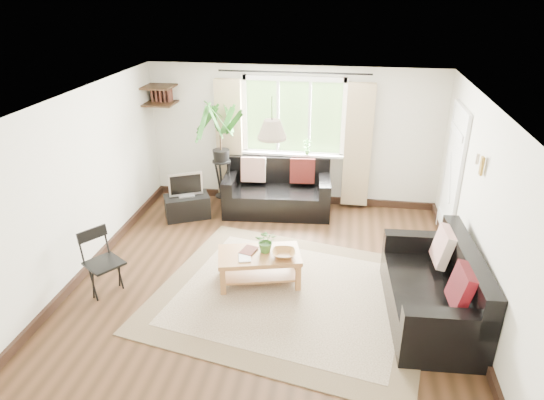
% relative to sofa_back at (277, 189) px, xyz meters
% --- Properties ---
extents(floor, '(5.50, 5.50, 0.00)m').
position_rel_sofa_back_xyz_m(floor, '(0.21, -2.24, -0.42)').
color(floor, black).
rests_on(floor, ground).
extents(ceiling, '(5.50, 5.50, 0.00)m').
position_rel_sofa_back_xyz_m(ceiling, '(0.21, -2.24, 1.98)').
color(ceiling, white).
rests_on(ceiling, floor).
extents(wall_back, '(5.00, 0.02, 2.40)m').
position_rel_sofa_back_xyz_m(wall_back, '(0.21, 0.51, 0.78)').
color(wall_back, silver).
rests_on(wall_back, floor).
extents(wall_front, '(5.00, 0.02, 2.40)m').
position_rel_sofa_back_xyz_m(wall_front, '(0.21, -4.99, 0.78)').
color(wall_front, silver).
rests_on(wall_front, floor).
extents(wall_left, '(0.02, 5.50, 2.40)m').
position_rel_sofa_back_xyz_m(wall_left, '(-2.29, -2.24, 0.78)').
color(wall_left, silver).
rests_on(wall_left, floor).
extents(wall_right, '(0.02, 5.50, 2.40)m').
position_rel_sofa_back_xyz_m(wall_right, '(2.71, -2.24, 0.78)').
color(wall_right, silver).
rests_on(wall_right, floor).
extents(rug, '(3.78, 3.41, 0.02)m').
position_rel_sofa_back_xyz_m(rug, '(0.54, -2.42, -0.41)').
color(rug, beige).
rests_on(rug, floor).
extents(window, '(2.50, 0.16, 2.16)m').
position_rel_sofa_back_xyz_m(window, '(0.21, 0.47, 1.13)').
color(window, white).
rests_on(window, wall_back).
extents(door, '(0.06, 0.96, 2.06)m').
position_rel_sofa_back_xyz_m(door, '(2.68, -0.54, 0.58)').
color(door, silver).
rests_on(door, wall_right).
extents(corner_shelf, '(0.50, 0.50, 0.34)m').
position_rel_sofa_back_xyz_m(corner_shelf, '(-2.04, 0.26, 1.47)').
color(corner_shelf, black).
rests_on(corner_shelf, wall_back).
extents(pendant_lamp, '(0.36, 0.36, 0.54)m').
position_rel_sofa_back_xyz_m(pendant_lamp, '(0.21, -1.84, 1.63)').
color(pendant_lamp, beige).
rests_on(pendant_lamp, ceiling).
extents(wall_sconce, '(0.12, 0.12, 0.28)m').
position_rel_sofa_back_xyz_m(wall_sconce, '(2.64, -1.94, 1.32)').
color(wall_sconce, beige).
rests_on(wall_sconce, wall_right).
extents(sofa_back, '(1.85, 1.04, 0.84)m').
position_rel_sofa_back_xyz_m(sofa_back, '(0.00, 0.00, 0.00)').
color(sofa_back, black).
rests_on(sofa_back, floor).
extents(sofa_right, '(1.89, 1.02, 0.86)m').
position_rel_sofa_back_xyz_m(sofa_right, '(2.19, -2.58, 0.01)').
color(sofa_right, black).
rests_on(sofa_right, floor).
extents(coffee_table, '(1.17, 0.82, 0.43)m').
position_rel_sofa_back_xyz_m(coffee_table, '(0.09, -2.18, -0.20)').
color(coffee_table, '#935A30').
rests_on(coffee_table, floor).
extents(table_plant, '(0.31, 0.28, 0.31)m').
position_rel_sofa_back_xyz_m(table_plant, '(0.17, -2.11, 0.17)').
color(table_plant, '#3D6E2C').
rests_on(table_plant, coffee_table).
extents(bowl, '(0.34, 0.34, 0.08)m').
position_rel_sofa_back_xyz_m(bowl, '(0.41, -2.19, 0.05)').
color(bowl, olive).
rests_on(bowl, coffee_table).
extents(book_a, '(0.20, 0.24, 0.02)m').
position_rel_sofa_back_xyz_m(book_a, '(-0.14, -2.34, 0.02)').
color(book_a, white).
rests_on(book_a, coffee_table).
extents(book_b, '(0.24, 0.28, 0.02)m').
position_rel_sofa_back_xyz_m(book_b, '(-0.14, -2.12, 0.02)').
color(book_b, '#4F261F').
rests_on(book_b, coffee_table).
extents(tv_stand, '(0.83, 0.68, 0.39)m').
position_rel_sofa_back_xyz_m(tv_stand, '(-1.45, -0.46, -0.23)').
color(tv_stand, black).
rests_on(tv_stand, floor).
extents(tv, '(0.58, 0.41, 0.43)m').
position_rel_sofa_back_xyz_m(tv, '(-1.45, -0.46, 0.18)').
color(tv, '#A5A5AA').
rests_on(tv, tv_stand).
extents(palm_stand, '(0.79, 0.79, 1.85)m').
position_rel_sofa_back_xyz_m(palm_stand, '(-0.97, 0.06, 0.50)').
color(palm_stand, black).
rests_on(palm_stand, floor).
extents(folding_chair, '(0.61, 0.61, 0.85)m').
position_rel_sofa_back_xyz_m(folding_chair, '(-1.77, -2.73, 0.01)').
color(folding_chair, black).
rests_on(folding_chair, floor).
extents(sill_plant, '(0.14, 0.10, 0.27)m').
position_rel_sofa_back_xyz_m(sill_plant, '(0.46, 0.39, 0.65)').
color(sill_plant, '#2D6023').
rests_on(sill_plant, window).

